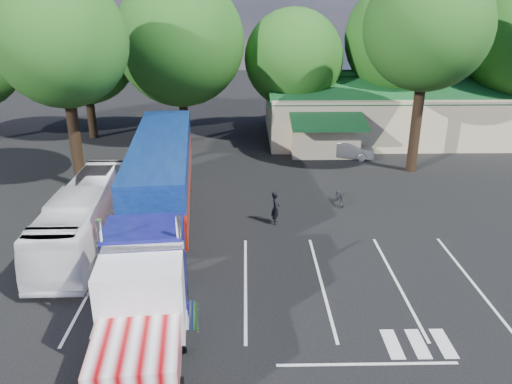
{
  "coord_description": "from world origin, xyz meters",
  "views": [
    {
      "loc": [
        0.06,
        -24.1,
        11.24
      ],
      "look_at": [
        0.56,
        -0.5,
        2.0
      ],
      "focal_mm": 35.0,
      "sensor_mm": 36.0,
      "label": 1
    }
  ],
  "objects_px": {
    "semi_truck": "(159,192)",
    "woman": "(276,208)",
    "bicycle": "(340,197)",
    "silver_sedan": "(347,150)",
    "tour_bus": "(87,216)"
  },
  "relations": [
    {
      "from": "woman",
      "to": "bicycle",
      "type": "distance_m",
      "value": 4.73
    },
    {
      "from": "bicycle",
      "to": "tour_bus",
      "type": "distance_m",
      "value": 13.99
    },
    {
      "from": "semi_truck",
      "to": "woman",
      "type": "xyz_separation_m",
      "value": [
        5.69,
        2.03,
        -1.73
      ]
    },
    {
      "from": "bicycle",
      "to": "silver_sedan",
      "type": "distance_m",
      "value": 9.11
    },
    {
      "from": "semi_truck",
      "to": "tour_bus",
      "type": "relative_size",
      "value": 2.13
    },
    {
      "from": "bicycle",
      "to": "tour_bus",
      "type": "height_order",
      "value": "tour_bus"
    },
    {
      "from": "woman",
      "to": "silver_sedan",
      "type": "height_order",
      "value": "woman"
    },
    {
      "from": "woman",
      "to": "silver_sedan",
      "type": "xyz_separation_m",
      "value": [
        6.02,
        11.5,
        -0.25
      ]
    },
    {
      "from": "woman",
      "to": "tour_bus",
      "type": "height_order",
      "value": "tour_bus"
    },
    {
      "from": "semi_truck",
      "to": "tour_bus",
      "type": "distance_m",
      "value": 3.71
    },
    {
      "from": "woman",
      "to": "bicycle",
      "type": "xyz_separation_m",
      "value": [
        3.9,
        2.64,
        -0.46
      ]
    },
    {
      "from": "semi_truck",
      "to": "bicycle",
      "type": "height_order",
      "value": "semi_truck"
    },
    {
      "from": "woman",
      "to": "bicycle",
      "type": "bearing_deg",
      "value": -52.14
    },
    {
      "from": "semi_truck",
      "to": "bicycle",
      "type": "relative_size",
      "value": 13.29
    },
    {
      "from": "semi_truck",
      "to": "silver_sedan",
      "type": "height_order",
      "value": "semi_truck"
    }
  ]
}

